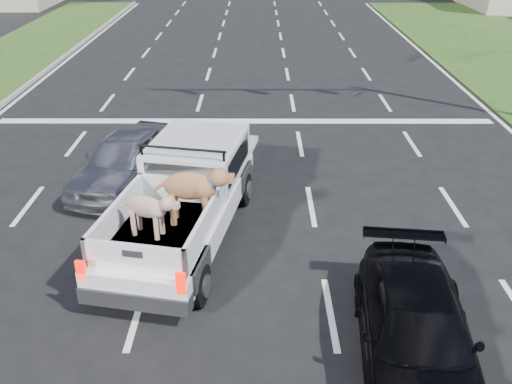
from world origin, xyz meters
TOP-DOWN VIEW (x-y plane):
  - ground at (0.00, 0.00)m, footprint 160.00×160.00m
  - road_markings at (0.00, 6.56)m, footprint 17.75×60.00m
  - pickup_truck at (-1.14, 2.65)m, footprint 3.03×5.91m
  - silver_sedan at (-3.02, 5.24)m, footprint 2.69×4.48m
  - black_coupe at (2.91, -1.19)m, footprint 2.25×4.53m

SIDE VIEW (x-z plane):
  - ground at x=0.00m, z-range 0.00..0.00m
  - road_markings at x=0.00m, z-range 0.00..0.01m
  - black_coupe at x=2.91m, z-range 0.00..1.27m
  - silver_sedan at x=-3.02m, z-range 0.00..1.43m
  - pickup_truck at x=-1.14m, z-range -0.05..2.06m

